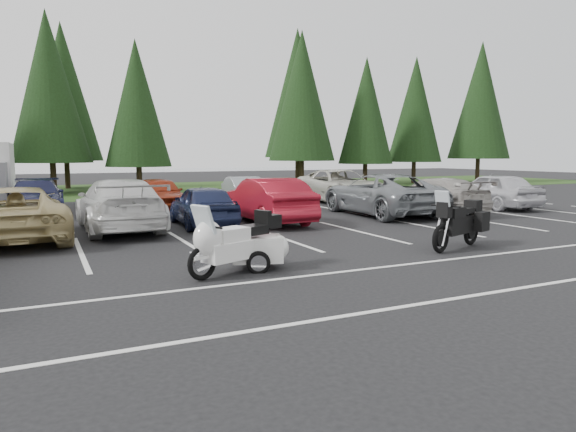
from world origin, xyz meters
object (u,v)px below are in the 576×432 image
at_px(car_near_3, 119,205).
at_px(touring_motorcycle, 236,237).
at_px(car_near_5, 267,200).
at_px(car_far_1, 36,198).
at_px(adventure_motorcycle, 457,219).
at_px(car_near_4, 203,205).
at_px(car_far_3, 246,192).
at_px(cargo_trailer, 257,252).
at_px(car_near_2, 16,214).
at_px(car_near_8, 493,190).
at_px(car_far_2, 159,194).
at_px(car_far_4, 340,186).
at_px(car_near_7, 435,195).
at_px(car_near_6, 381,194).

bearing_deg(car_near_3, touring_motorcycle, 99.34).
relative_size(car_near_5, touring_motorcycle, 1.81).
distance_m(car_far_1, adventure_motorcycle, 15.87).
bearing_deg(car_near_4, car_near_5, 179.97).
xyz_separation_m(car_near_5, touring_motorcycle, (-3.67, -6.91, -0.06)).
height_order(car_far_3, cargo_trailer, car_far_3).
bearing_deg(car_near_2, car_far_1, -96.79).
bearing_deg(car_near_8, car_far_3, -23.99).
bearing_deg(car_far_2, car_near_3, -117.76).
xyz_separation_m(car_far_1, car_far_2, (4.73, -0.31, 0.00)).
bearing_deg(car_far_4, car_near_4, -144.68).
height_order(car_near_2, adventure_motorcycle, adventure_motorcycle).
bearing_deg(car_far_3, car_far_4, 2.87).
height_order(car_near_2, car_far_3, car_near_2).
bearing_deg(cargo_trailer, car_near_2, 143.88).
relative_size(car_far_3, cargo_trailer, 2.70).
xyz_separation_m(car_near_3, car_near_8, (16.23, -0.08, -0.03)).
bearing_deg(car_near_8, adventure_motorcycle, 43.53).
xyz_separation_m(car_near_5, car_near_7, (7.43, -0.27, -0.06)).
relative_size(car_near_5, car_far_1, 0.97).
xyz_separation_m(car_near_3, car_far_4, (11.32, 5.17, 0.01)).
xyz_separation_m(car_far_3, adventure_motorcycle, (0.93, -12.56, 0.10)).
xyz_separation_m(car_near_4, car_far_3, (3.70, 5.66, -0.03)).
distance_m(car_near_5, touring_motorcycle, 7.82).
height_order(car_far_1, adventure_motorcycle, adventure_motorcycle).
xyz_separation_m(car_near_2, car_far_2, (5.18, 5.94, -0.03)).
bearing_deg(car_near_5, car_far_2, -64.48).
height_order(car_near_6, car_far_1, car_near_6).
bearing_deg(car_near_6, car_near_8, -177.37).
xyz_separation_m(car_near_7, cargo_trailer, (-10.58, -6.48, -0.38)).
xyz_separation_m(car_near_5, car_near_8, (11.24, 0.24, -0.00)).
relative_size(car_far_1, car_far_2, 1.17).
xyz_separation_m(car_near_6, car_far_1, (-12.46, 5.49, -0.10)).
bearing_deg(car_near_7, car_near_8, -168.44).
xyz_separation_m(car_near_8, car_far_1, (-18.64, 5.49, -0.07)).
relative_size(car_near_4, car_far_1, 0.83).
bearing_deg(adventure_motorcycle, car_far_3, 75.14).
xyz_separation_m(car_far_2, adventure_motorcycle, (4.99, -12.23, 0.05)).
bearing_deg(car_near_5, car_near_7, 177.27).
height_order(car_near_6, adventure_motorcycle, car_near_6).
height_order(car_near_3, car_far_1, car_near_3).
xyz_separation_m(car_near_2, car_near_6, (12.91, 0.77, 0.06)).
height_order(car_far_4, adventure_motorcycle, car_far_4).
height_order(car_near_2, touring_motorcycle, car_near_2).
bearing_deg(car_near_4, car_near_8, -177.13).
height_order(car_far_2, adventure_motorcycle, adventure_motorcycle).
height_order(car_near_6, car_near_7, car_near_6).
height_order(car_near_2, car_far_2, car_near_2).
distance_m(car_near_5, car_far_1, 9.36).
distance_m(car_near_2, adventure_motorcycle, 11.95).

